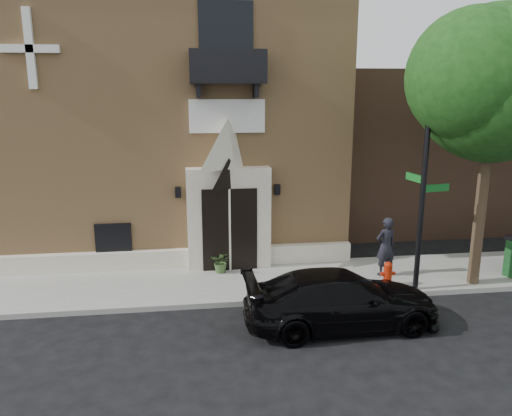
{
  "coord_description": "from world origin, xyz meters",
  "views": [
    {
      "loc": [
        -2.16,
        -12.36,
        5.73
      ],
      "look_at": [
        -0.24,
        2.0,
        2.24
      ],
      "focal_mm": 35.0,
      "sensor_mm": 36.0,
      "label": 1
    }
  ],
  "objects_px": {
    "black_sedan": "(341,300)",
    "street_sign": "(423,191)",
    "fire_hydrant": "(388,274)",
    "pedestrian_near": "(386,246)"
  },
  "relations": [
    {
      "from": "fire_hydrant",
      "to": "pedestrian_near",
      "type": "relative_size",
      "value": 0.4
    },
    {
      "from": "black_sedan",
      "to": "fire_hydrant",
      "type": "distance_m",
      "value": 2.8
    },
    {
      "from": "fire_hydrant",
      "to": "pedestrian_near",
      "type": "height_order",
      "value": "pedestrian_near"
    },
    {
      "from": "black_sedan",
      "to": "street_sign",
      "type": "bearing_deg",
      "value": -60.34
    },
    {
      "from": "black_sedan",
      "to": "street_sign",
      "type": "relative_size",
      "value": 0.85
    },
    {
      "from": "black_sedan",
      "to": "pedestrian_near",
      "type": "xyz_separation_m",
      "value": [
        2.23,
        2.82,
        0.36
      ]
    },
    {
      "from": "fire_hydrant",
      "to": "street_sign",
      "type": "bearing_deg",
      "value": -23.54
    },
    {
      "from": "black_sedan",
      "to": "street_sign",
      "type": "height_order",
      "value": "street_sign"
    },
    {
      "from": "street_sign",
      "to": "pedestrian_near",
      "type": "height_order",
      "value": "street_sign"
    },
    {
      "from": "black_sedan",
      "to": "fire_hydrant",
      "type": "height_order",
      "value": "black_sedan"
    }
  ]
}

